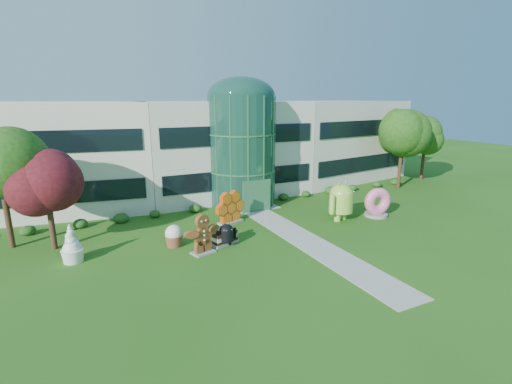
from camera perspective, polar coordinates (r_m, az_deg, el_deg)
name	(u,v)px	position (r m, az deg, el deg)	size (l,w,h in m)	color
ground	(317,247)	(25.04, 9.42, -8.40)	(140.00, 140.00, 0.00)	#215114
building	(218,147)	(39.42, -5.84, 6.94)	(46.00, 15.00, 9.30)	beige
atrium	(242,151)	(33.89, -2.22, 6.27)	(6.00, 6.00, 9.80)	#194738
walkway	(301,237)	(26.55, 6.88, -6.93)	(2.40, 20.00, 0.04)	#9E9E93
tree_red	(49,205)	(26.95, -29.26, -1.70)	(4.00, 4.00, 6.00)	#3F0C14
trees_backdrop	(237,157)	(34.89, -2.89, 5.33)	(52.00, 8.00, 8.40)	#184411
android_green	(341,199)	(30.40, 12.97, -1.05)	(3.09, 2.06, 3.50)	#95CE42
android_black	(226,233)	(24.78, -4.59, -6.32)	(1.54, 1.03, 1.75)	black
donut	(377,202)	(32.33, 18.10, -1.44)	(2.37, 1.14, 2.47)	pink
gingerbread	(203,234)	(23.61, -8.21, -6.37)	(2.82, 1.08, 2.60)	brown
ice_cream_sandwich	(224,238)	(25.26, -4.98, -7.00)	(1.93, 0.97, 0.86)	black
honeycomb	(230,209)	(29.09, -3.98, -2.60)	(2.96, 1.06, 2.32)	orange
froyo	(71,243)	(24.77, -26.53, -7.08)	(1.38, 1.38, 2.36)	white
cupcake	(174,236)	(25.24, -12.51, -6.56)	(1.23, 1.23, 1.48)	white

